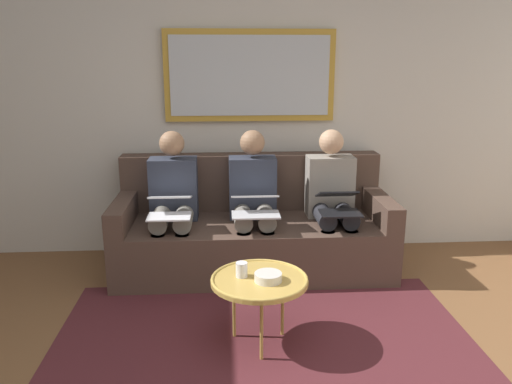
{
  "coord_description": "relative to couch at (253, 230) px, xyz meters",
  "views": [
    {
      "loc": [
        0.23,
        1.87,
        1.7
      ],
      "look_at": [
        0.0,
        -1.7,
        0.75
      ],
      "focal_mm": 35.64,
      "sensor_mm": 36.0,
      "label": 1
    }
  ],
  "objects": [
    {
      "name": "couch",
      "position": [
        0.0,
        0.0,
        0.0
      ],
      "size": [
        2.2,
        0.9,
        0.9
      ],
      "color": "#4C382D",
      "rests_on": "ground_plane"
    },
    {
      "name": "cup",
      "position": [
        0.14,
        1.18,
        0.16
      ],
      "size": [
        0.07,
        0.07,
        0.09
      ],
      "primitive_type": "cylinder",
      "color": "silver",
      "rests_on": "coffee_table"
    },
    {
      "name": "bowl",
      "position": [
        -0.02,
        1.25,
        0.14
      ],
      "size": [
        0.16,
        0.16,
        0.05
      ],
      "primitive_type": "cylinder",
      "color": "beige",
      "rests_on": "coffee_table"
    },
    {
      "name": "wall_rear",
      "position": [
        0.0,
        -0.48,
        0.99
      ],
      "size": [
        6.0,
        0.12,
        2.6
      ],
      "primitive_type": "cube",
      "color": "beige",
      "rests_on": "ground_plane"
    },
    {
      "name": "laptop_black",
      "position": [
        -0.64,
        0.3,
        0.32
      ],
      "size": [
        0.3,
        0.37,
        0.16
      ],
      "color": "black"
    },
    {
      "name": "framed_mirror",
      "position": [
        0.0,
        -0.39,
        1.24
      ],
      "size": [
        1.44,
        0.05,
        0.76
      ],
      "color": "#B7892D"
    },
    {
      "name": "area_rug",
      "position": [
        0.0,
        1.27,
        -0.31
      ],
      "size": [
        2.6,
        1.8,
        0.01
      ],
      "primitive_type": "cube",
      "color": "#4C1E23",
      "rests_on": "ground_plane"
    },
    {
      "name": "person_right",
      "position": [
        0.64,
        0.07,
        0.3
      ],
      "size": [
        0.38,
        0.58,
        1.14
      ],
      "color": "#2D3342",
      "rests_on": "couch"
    },
    {
      "name": "person_left",
      "position": [
        -0.64,
        0.07,
        0.3
      ],
      "size": [
        0.38,
        0.58,
        1.14
      ],
      "color": "gray",
      "rests_on": "couch"
    },
    {
      "name": "laptop_silver",
      "position": [
        0.0,
        0.32,
        0.31
      ],
      "size": [
        0.36,
        0.33,
        0.14
      ],
      "color": "silver"
    },
    {
      "name": "person_middle",
      "position": [
        0.0,
        0.07,
        0.3
      ],
      "size": [
        0.38,
        0.58,
        1.14
      ],
      "color": "#2D3342",
      "rests_on": "couch"
    },
    {
      "name": "coffee_table",
      "position": [
        0.03,
        1.22,
        0.11
      ],
      "size": [
        0.58,
        0.58,
        0.44
      ],
      "color": "tan",
      "rests_on": "ground_plane"
    },
    {
      "name": "laptop_white",
      "position": [
        0.64,
        0.31,
        0.32
      ],
      "size": [
        0.32,
        0.35,
        0.15
      ],
      "color": "white"
    }
  ]
}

